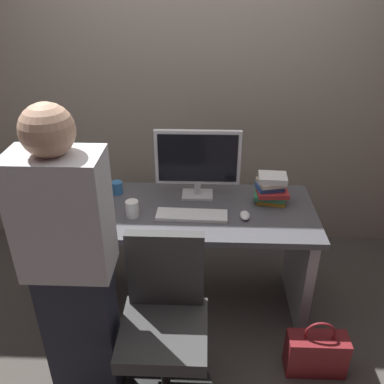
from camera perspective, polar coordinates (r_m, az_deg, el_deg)
The scene contains 12 objects.
ground_plane at distance 3.04m, azimuth 0.04°, elevation -14.67°, with size 9.00×9.00×0.00m, color #4C4742.
wall_back at distance 3.13m, azimuth 0.68°, elevation 17.98°, with size 6.40×0.10×3.00m, color #9E9384.
desk at distance 2.70m, azimuth 0.04°, elevation -6.54°, with size 1.53×0.69×0.75m.
office_chair at distance 2.27m, azimuth -3.75°, elevation -18.41°, with size 0.52×0.52×0.94m.
person_at_desk at distance 2.04m, azimuth -16.24°, elevation -10.30°, with size 0.40×0.24×1.64m.
monitor at distance 2.61m, azimuth 0.79°, elevation 4.39°, with size 0.54×0.14×0.46m.
keyboard at distance 2.50m, azimuth -0.13°, elevation -3.21°, with size 0.43×0.13×0.02m, color white.
mouse at distance 2.50m, azimuth 7.32°, elevation -3.22°, with size 0.06×0.10×0.03m, color white.
cup_near_keyboard at distance 2.50m, azimuth -8.25°, elevation -2.32°, with size 0.08×0.08×0.10m, color white.
cup_by_monitor at distance 2.78m, azimuth -10.32°, elevation 0.59°, with size 0.07×0.07×0.08m, color #3372B2.
book_stack at distance 2.65m, azimuth 10.87°, elevation 0.42°, with size 0.22×0.18×0.19m.
handbag at distance 2.64m, azimuth 16.76°, elevation -20.53°, with size 0.34×0.14×0.38m.
Camera 1 is at (0.08, -2.20, 2.09)m, focal length 38.61 mm.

